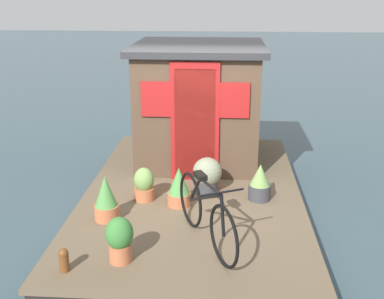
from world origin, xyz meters
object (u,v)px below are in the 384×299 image
at_px(potted_plant_sage, 120,239).
at_px(mooring_bollard, 64,259).
at_px(potted_plant_mint, 179,187).
at_px(bicycle, 206,214).
at_px(potted_plant_fern, 207,174).
at_px(potted_plant_succulent, 260,183).
at_px(potted_plant_thyme, 106,199).
at_px(potted_plant_lavender, 144,184).
at_px(houseboat_cabin, 199,102).

relative_size(potted_plant_sage, mooring_bollard, 1.97).
bearing_deg(potted_plant_sage, potted_plant_mint, -19.24).
bearing_deg(bicycle, mooring_bollard, 114.82).
bearing_deg(potted_plant_mint, potted_plant_fern, -37.46).
xyz_separation_m(bicycle, potted_plant_succulent, (1.25, -0.70, -0.13)).
distance_m(bicycle, potted_plant_sage, 1.01).
relative_size(potted_plant_thyme, potted_plant_lavender, 1.27).
bearing_deg(potted_plant_mint, potted_plant_thyme, 118.79).
height_order(potted_plant_thyme, potted_plant_mint, potted_plant_thyme).
bearing_deg(potted_plant_sage, mooring_bollard, 113.15).
relative_size(houseboat_cabin, potted_plant_succulent, 4.14).
bearing_deg(potted_plant_succulent, houseboat_cabin, 30.02).
height_order(bicycle, mooring_bollard, bicycle).
xyz_separation_m(potted_plant_succulent, potted_plant_sage, (-1.69, 1.60, 0.03)).
relative_size(potted_plant_succulent, potted_plant_thyme, 0.87).
xyz_separation_m(houseboat_cabin, potted_plant_sage, (-3.32, 0.66, -0.71)).
xyz_separation_m(houseboat_cabin, potted_plant_fern, (-1.41, -0.21, -0.71)).
bearing_deg(potted_plant_fern, potted_plant_mint, 142.54).
bearing_deg(potted_plant_succulent, potted_plant_sage, 136.56).
distance_m(potted_plant_succulent, potted_plant_thyme, 2.11).
bearing_deg(bicycle, houseboat_cabin, 4.86).
height_order(bicycle, potted_plant_lavender, bicycle).
relative_size(bicycle, potted_plant_fern, 2.93).
relative_size(houseboat_cabin, mooring_bollard, 8.17).
height_order(bicycle, potted_plant_mint, bicycle).
relative_size(potted_plant_succulent, potted_plant_lavender, 1.11).
bearing_deg(potted_plant_lavender, potted_plant_thyme, 148.47).
xyz_separation_m(potted_plant_thyme, potted_plant_sage, (-0.95, -0.38, -0.01)).
bearing_deg(potted_plant_lavender, potted_plant_mint, -105.58).
bearing_deg(potted_plant_mint, bicycle, -158.04).
xyz_separation_m(bicycle, potted_plant_fern, (1.47, 0.04, -0.11)).
bearing_deg(potted_plant_lavender, mooring_bollard, 163.20).
relative_size(houseboat_cabin, bicycle, 1.43).
xyz_separation_m(potted_plant_succulent, potted_plant_fern, (0.22, 0.73, 0.02)).
bearing_deg(houseboat_cabin, potted_plant_succulent, -149.98).
distance_m(houseboat_cabin, potted_plant_thyme, 2.68).
bearing_deg(potted_plant_mint, potted_plant_sage, 160.76).
relative_size(potted_plant_thyme, potted_plant_mint, 1.10).
xyz_separation_m(potted_plant_succulent, mooring_bollard, (-1.92, 2.14, -0.10)).
bearing_deg(potted_plant_fern, potted_plant_thyme, 127.62).
distance_m(potted_plant_fern, mooring_bollard, 2.56).
bearing_deg(potted_plant_succulent, mooring_bollard, 131.89).
xyz_separation_m(potted_plant_mint, potted_plant_lavender, (0.14, 0.50, -0.03)).
height_order(potted_plant_succulent, potted_plant_thyme, potted_plant_thyme).
distance_m(potted_plant_fern, potted_plant_sage, 2.09).
distance_m(potted_plant_succulent, potted_plant_mint, 1.13).
height_order(potted_plant_mint, potted_plant_sage, potted_plant_mint).
relative_size(potted_plant_mint, potted_plant_sage, 1.04).
height_order(potted_plant_sage, mooring_bollard, potted_plant_sage).
height_order(potted_plant_succulent, potted_plant_sage, potted_plant_succulent).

